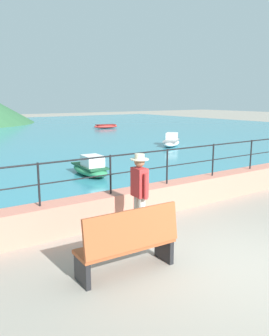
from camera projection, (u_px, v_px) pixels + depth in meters
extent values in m
plane|color=gray|center=(247.00, 266.00, 6.03)|extent=(120.00, 120.00, 0.00)
cube|color=tan|center=(140.00, 202.00, 8.55)|extent=(20.00, 0.56, 0.70)
cylinder|color=black|center=(39.00, 185.00, 6.99)|extent=(0.04, 0.04, 0.90)
cylinder|color=black|center=(110.00, 174.00, 7.92)|extent=(0.04, 0.04, 0.90)
cylinder|color=black|center=(167.00, 166.00, 8.85)|extent=(0.04, 0.04, 0.90)
cylinder|color=black|center=(213.00, 160.00, 9.78)|extent=(0.04, 0.04, 0.90)
cylinder|color=black|center=(251.00, 154.00, 10.71)|extent=(0.04, 0.04, 0.90)
cylinder|color=black|center=(140.00, 153.00, 8.30)|extent=(18.40, 0.04, 0.04)
cylinder|color=black|center=(140.00, 170.00, 8.39)|extent=(18.40, 0.03, 0.03)
cube|color=#9E4C28|center=(126.00, 245.00, 5.77)|extent=(1.72, 0.59, 0.06)
cube|color=#9E4C28|center=(133.00, 230.00, 5.51)|extent=(1.70, 0.22, 0.64)
cube|color=black|center=(82.00, 271.00, 5.40)|extent=(0.10, 0.47, 0.43)
cube|color=black|center=(164.00, 248.00, 6.22)|extent=(0.10, 0.47, 0.43)
cylinder|color=beige|center=(137.00, 215.00, 7.37)|extent=(0.15, 0.15, 0.86)
cylinder|color=beige|center=(142.00, 217.00, 7.22)|extent=(0.15, 0.15, 0.86)
cube|color=#B22D2D|center=(139.00, 182.00, 7.15)|extent=(0.24, 0.37, 0.60)
cylinder|color=#B22D2D|center=(133.00, 182.00, 7.36)|extent=(0.09, 0.09, 0.52)
cylinder|color=#B22D2D|center=(146.00, 187.00, 6.95)|extent=(0.09, 0.09, 0.52)
sphere|color=#9E7051|center=(140.00, 162.00, 7.06)|extent=(0.22, 0.22, 0.22)
cylinder|color=beige|center=(140.00, 159.00, 7.05)|extent=(0.38, 0.38, 0.02)
cylinder|color=beige|center=(140.00, 156.00, 7.04)|extent=(0.20, 0.20, 0.10)
ellipsoid|color=#338C59|center=(90.00, 170.00, 12.91)|extent=(1.03, 2.35, 0.36)
cube|color=#1C4D31|center=(90.00, 166.00, 12.88)|extent=(0.87, 1.88, 0.06)
cube|color=silver|center=(92.00, 161.00, 12.62)|extent=(0.68, 0.84, 0.40)
ellipsoid|color=red|center=(106.00, 126.00, 32.73)|extent=(2.41, 1.24, 0.36)
cube|color=maroon|center=(106.00, 125.00, 32.70)|extent=(1.94, 1.04, 0.06)
ellipsoid|color=white|center=(171.00, 143.00, 20.65)|extent=(2.32, 2.20, 0.36)
cube|color=gray|center=(171.00, 140.00, 20.62)|extent=(1.88, 1.79, 0.06)
cube|color=silver|center=(172.00, 136.00, 20.81)|extent=(1.02, 1.00, 0.40)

